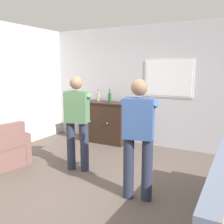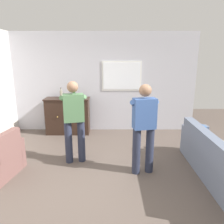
{
  "view_description": "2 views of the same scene",
  "coord_description": "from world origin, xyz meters",
  "px_view_note": "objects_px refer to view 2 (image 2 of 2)",
  "views": [
    {
      "loc": [
        2.02,
        -2.93,
        1.81
      ],
      "look_at": [
        0.18,
        0.51,
        1.13
      ],
      "focal_mm": 40.0,
      "sensor_mm": 36.0,
      "label": 1
    },
    {
      "loc": [
        0.21,
        -3.63,
        2.15
      ],
      "look_at": [
        0.21,
        0.48,
        1.09
      ],
      "focal_mm": 35.0,
      "sensor_mm": 36.0,
      "label": 2
    }
  ],
  "objects_px": {
    "sideboard_cabinet": "(68,116)",
    "person_standing_left": "(74,118)",
    "bottle_liquor_amber": "(61,94)",
    "person_standing_right": "(144,125)",
    "bottle_wine_green": "(74,94)",
    "couch": "(217,164)"
  },
  "relations": [
    {
      "from": "bottle_liquor_amber",
      "to": "person_standing_right",
      "type": "xyz_separation_m",
      "value": [
        1.99,
        -2.22,
        -0.19
      ]
    },
    {
      "from": "couch",
      "to": "sideboard_cabinet",
      "type": "xyz_separation_m",
      "value": [
        -3.06,
        2.52,
        0.17
      ]
    },
    {
      "from": "person_standing_left",
      "to": "person_standing_right",
      "type": "distance_m",
      "value": 1.41
    },
    {
      "from": "sideboard_cabinet",
      "to": "bottle_liquor_amber",
      "type": "relative_size",
      "value": 4.29
    },
    {
      "from": "couch",
      "to": "sideboard_cabinet",
      "type": "height_order",
      "value": "sideboard_cabinet"
    },
    {
      "from": "bottle_wine_green",
      "to": "sideboard_cabinet",
      "type": "bearing_deg",
      "value": 170.57
    },
    {
      "from": "person_standing_left",
      "to": "person_standing_right",
      "type": "bearing_deg",
      "value": -18.11
    },
    {
      "from": "person_standing_left",
      "to": "person_standing_right",
      "type": "xyz_separation_m",
      "value": [
        1.34,
        -0.44,
        0.0
      ]
    },
    {
      "from": "bottle_wine_green",
      "to": "person_standing_left",
      "type": "relative_size",
      "value": 0.19
    },
    {
      "from": "bottle_liquor_amber",
      "to": "person_standing_right",
      "type": "height_order",
      "value": "person_standing_right"
    },
    {
      "from": "bottle_liquor_amber",
      "to": "person_standing_left",
      "type": "height_order",
      "value": "person_standing_left"
    },
    {
      "from": "couch",
      "to": "person_standing_right",
      "type": "xyz_separation_m",
      "value": [
        -1.24,
        0.34,
        0.6
      ]
    },
    {
      "from": "couch",
      "to": "sideboard_cabinet",
      "type": "bearing_deg",
      "value": 140.61
    },
    {
      "from": "bottle_liquor_amber",
      "to": "person_standing_left",
      "type": "distance_m",
      "value": 1.91
    },
    {
      "from": "sideboard_cabinet",
      "to": "bottle_wine_green",
      "type": "xyz_separation_m",
      "value": [
        0.2,
        -0.03,
        0.62
      ]
    },
    {
      "from": "sideboard_cabinet",
      "to": "person_standing_left",
      "type": "relative_size",
      "value": 0.73
    },
    {
      "from": "bottle_liquor_amber",
      "to": "person_standing_right",
      "type": "relative_size",
      "value": 0.17
    },
    {
      "from": "bottle_wine_green",
      "to": "person_standing_right",
      "type": "bearing_deg",
      "value": -52.87
    },
    {
      "from": "bottle_wine_green",
      "to": "person_standing_right",
      "type": "distance_m",
      "value": 2.69
    },
    {
      "from": "sideboard_cabinet",
      "to": "couch",
      "type": "bearing_deg",
      "value": -39.39
    },
    {
      "from": "bottle_wine_green",
      "to": "person_standing_right",
      "type": "relative_size",
      "value": 0.19
    },
    {
      "from": "bottle_wine_green",
      "to": "person_standing_right",
      "type": "xyz_separation_m",
      "value": [
        1.62,
        -2.14,
        -0.19
      ]
    }
  ]
}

